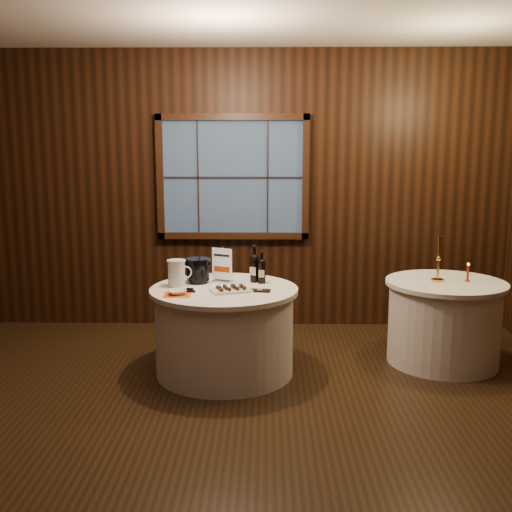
{
  "coord_description": "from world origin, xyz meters",
  "views": [
    {
      "loc": [
        0.37,
        -4.03,
        1.96
      ],
      "look_at": [
        0.28,
        0.9,
        1.07
      ],
      "focal_mm": 42.0,
      "sensor_mm": 36.0,
      "label": 1
    }
  ],
  "objects_px": {
    "port_bottle_left": "(254,266)",
    "brass_candlestick": "(438,265)",
    "glass_pitcher": "(177,273)",
    "red_candle": "(468,274)",
    "chocolate_plate": "(231,289)",
    "chocolate_box": "(260,291)",
    "grape_bunch": "(190,290)",
    "ice_bucket": "(198,270)",
    "port_bottle_right": "(262,269)",
    "sign_stand": "(223,270)",
    "side_table": "(444,322)",
    "cracker_bowl": "(177,292)",
    "main_table": "(224,330)"
  },
  "relations": [
    {
      "from": "ice_bucket",
      "to": "glass_pitcher",
      "type": "distance_m",
      "value": 0.22
    },
    {
      "from": "chocolate_box",
      "to": "cracker_bowl",
      "type": "distance_m",
      "value": 0.69
    },
    {
      "from": "ice_bucket",
      "to": "side_table",
      "type": "bearing_deg",
      "value": 2.72
    },
    {
      "from": "sign_stand",
      "to": "grape_bunch",
      "type": "bearing_deg",
      "value": -98.56
    },
    {
      "from": "ice_bucket",
      "to": "red_candle",
      "type": "height_order",
      "value": "ice_bucket"
    },
    {
      "from": "grape_bunch",
      "to": "red_candle",
      "type": "bearing_deg",
      "value": 9.75
    },
    {
      "from": "port_bottle_right",
      "to": "port_bottle_left",
      "type": "bearing_deg",
      "value": 149.53
    },
    {
      "from": "chocolate_plate",
      "to": "red_candle",
      "type": "xyz_separation_m",
      "value": [
        2.12,
        0.4,
        0.05
      ]
    },
    {
      "from": "ice_bucket",
      "to": "chocolate_plate",
      "type": "relative_size",
      "value": 0.57
    },
    {
      "from": "sign_stand",
      "to": "cracker_bowl",
      "type": "xyz_separation_m",
      "value": [
        -0.34,
        -0.47,
        -0.09
      ]
    },
    {
      "from": "glass_pitcher",
      "to": "red_candle",
      "type": "bearing_deg",
      "value": -4.93
    },
    {
      "from": "grape_bunch",
      "to": "red_candle",
      "type": "xyz_separation_m",
      "value": [
        2.45,
        0.42,
        0.05
      ]
    },
    {
      "from": "chocolate_box",
      "to": "red_candle",
      "type": "bearing_deg",
      "value": 18.3
    },
    {
      "from": "chocolate_plate",
      "to": "cracker_bowl",
      "type": "bearing_deg",
      "value": -163.8
    },
    {
      "from": "port_bottle_left",
      "to": "glass_pitcher",
      "type": "xyz_separation_m",
      "value": [
        -0.67,
        -0.18,
        -0.03
      ]
    },
    {
      "from": "grape_bunch",
      "to": "red_candle",
      "type": "height_order",
      "value": "red_candle"
    },
    {
      "from": "main_table",
      "to": "port_bottle_right",
      "type": "xyz_separation_m",
      "value": [
        0.33,
        0.19,
        0.51
      ]
    },
    {
      "from": "port_bottle_right",
      "to": "chocolate_plate",
      "type": "relative_size",
      "value": 0.76
    },
    {
      "from": "port_bottle_left",
      "to": "glass_pitcher",
      "type": "relative_size",
      "value": 1.43
    },
    {
      "from": "red_candle",
      "to": "glass_pitcher",
      "type": "bearing_deg",
      "value": -175.24
    },
    {
      "from": "port_bottle_left",
      "to": "brass_candlestick",
      "type": "relative_size",
      "value": 0.81
    },
    {
      "from": "sign_stand",
      "to": "port_bottle_right",
      "type": "height_order",
      "value": "sign_stand"
    },
    {
      "from": "port_bottle_left",
      "to": "red_candle",
      "type": "relative_size",
      "value": 1.92
    },
    {
      "from": "port_bottle_right",
      "to": "glass_pitcher",
      "type": "relative_size",
      "value": 1.25
    },
    {
      "from": "port_bottle_left",
      "to": "chocolate_plate",
      "type": "distance_m",
      "value": 0.43
    },
    {
      "from": "cracker_bowl",
      "to": "red_candle",
      "type": "bearing_deg",
      "value": 11.6
    },
    {
      "from": "main_table",
      "to": "sign_stand",
      "type": "height_order",
      "value": "sign_stand"
    },
    {
      "from": "side_table",
      "to": "port_bottle_left",
      "type": "bearing_deg",
      "value": -177.87
    },
    {
      "from": "sign_stand",
      "to": "port_bottle_right",
      "type": "xyz_separation_m",
      "value": [
        0.35,
        -0.03,
        0.02
      ]
    },
    {
      "from": "side_table",
      "to": "brass_candlestick",
      "type": "xyz_separation_m",
      "value": [
        -0.08,
        -0.01,
        0.53
      ]
    },
    {
      "from": "grape_bunch",
      "to": "cracker_bowl",
      "type": "height_order",
      "value": "cracker_bowl"
    },
    {
      "from": "port_bottle_right",
      "to": "chocolate_box",
      "type": "distance_m",
      "value": 0.34
    },
    {
      "from": "main_table",
      "to": "cracker_bowl",
      "type": "distance_m",
      "value": 0.6
    },
    {
      "from": "chocolate_box",
      "to": "side_table",
      "type": "bearing_deg",
      "value": 20.5
    },
    {
      "from": "port_bottle_left",
      "to": "red_candle",
      "type": "distance_m",
      "value": 1.92
    },
    {
      "from": "grape_bunch",
      "to": "brass_candlestick",
      "type": "distance_m",
      "value": 2.24
    },
    {
      "from": "chocolate_box",
      "to": "main_table",
      "type": "bearing_deg",
      "value": 164.36
    },
    {
      "from": "chocolate_plate",
      "to": "chocolate_box",
      "type": "relative_size",
      "value": 2.17
    },
    {
      "from": "main_table",
      "to": "ice_bucket",
      "type": "relative_size",
      "value": 5.78
    },
    {
      "from": "chocolate_plate",
      "to": "chocolate_box",
      "type": "bearing_deg",
      "value": 0.48
    },
    {
      "from": "side_table",
      "to": "ice_bucket",
      "type": "distance_m",
      "value": 2.3
    },
    {
      "from": "sign_stand",
      "to": "red_candle",
      "type": "xyz_separation_m",
      "value": [
        2.21,
        0.05,
        -0.04
      ]
    },
    {
      "from": "main_table",
      "to": "cracker_bowl",
      "type": "relative_size",
      "value": 8.52
    },
    {
      "from": "ice_bucket",
      "to": "glass_pitcher",
      "type": "bearing_deg",
      "value": -140.41
    },
    {
      "from": "port_bottle_left",
      "to": "ice_bucket",
      "type": "distance_m",
      "value": 0.51
    },
    {
      "from": "ice_bucket",
      "to": "grape_bunch",
      "type": "height_order",
      "value": "ice_bucket"
    },
    {
      "from": "side_table",
      "to": "port_bottle_right",
      "type": "bearing_deg",
      "value": -176.16
    },
    {
      "from": "chocolate_box",
      "to": "grape_bunch",
      "type": "distance_m",
      "value": 0.58
    },
    {
      "from": "grape_bunch",
      "to": "red_candle",
      "type": "relative_size",
      "value": 0.89
    },
    {
      "from": "glass_pitcher",
      "to": "brass_candlestick",
      "type": "distance_m",
      "value": 2.35
    }
  ]
}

